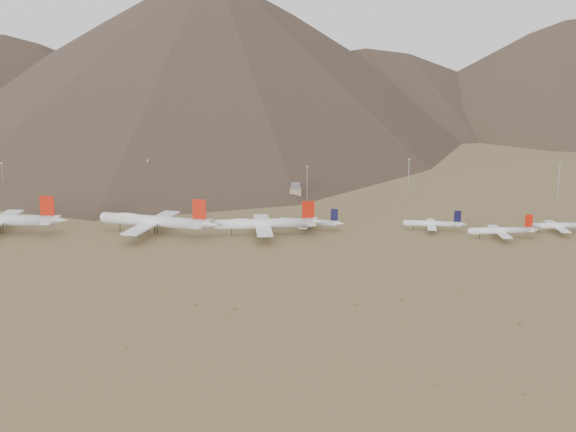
{
  "coord_description": "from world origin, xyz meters",
  "views": [
    {
      "loc": [
        42.63,
        -430.3,
        122.77
      ],
      "look_at": [
        27.6,
        30.0,
        10.19
      ],
      "focal_mm": 50.0,
      "sensor_mm": 36.0,
      "label": 1
    }
  ],
  "objects_px": {
    "widebody_centre": "(154,221)",
    "control_tower": "(296,192)",
    "widebody_east": "(265,223)",
    "narrowbody_b": "(434,224)",
    "narrowbody_a": "(311,222)"
  },
  "relations": [
    {
      "from": "narrowbody_b",
      "to": "widebody_centre",
      "type": "bearing_deg",
      "value": -169.79
    },
    {
      "from": "widebody_centre",
      "to": "widebody_east",
      "type": "xyz_separation_m",
      "value": [
        65.58,
        0.17,
        -0.98
      ]
    },
    {
      "from": "widebody_centre",
      "to": "control_tower",
      "type": "relative_size",
      "value": 6.24
    },
    {
      "from": "narrowbody_a",
      "to": "control_tower",
      "type": "distance_m",
      "value": 81.58
    },
    {
      "from": "narrowbody_b",
      "to": "control_tower",
      "type": "height_order",
      "value": "narrowbody_b"
    },
    {
      "from": "widebody_east",
      "to": "control_tower",
      "type": "distance_m",
      "value": 96.53
    },
    {
      "from": "widebody_east",
      "to": "narrowbody_b",
      "type": "relative_size",
      "value": 1.75
    },
    {
      "from": "widebody_centre",
      "to": "narrowbody_a",
      "type": "bearing_deg",
      "value": 23.74
    },
    {
      "from": "widebody_east",
      "to": "narrowbody_b",
      "type": "xyz_separation_m",
      "value": [
        100.75,
        13.41,
        -2.76
      ]
    },
    {
      "from": "widebody_east",
      "to": "narrowbody_a",
      "type": "distance_m",
      "value": 30.45
    },
    {
      "from": "widebody_centre",
      "to": "narrowbody_a",
      "type": "distance_m",
      "value": 93.49
    },
    {
      "from": "widebody_east",
      "to": "narrowbody_b",
      "type": "bearing_deg",
      "value": 0.79
    },
    {
      "from": "control_tower",
      "to": "narrowbody_a",
      "type": "bearing_deg",
      "value": -82.23
    },
    {
      "from": "widebody_centre",
      "to": "control_tower",
      "type": "distance_m",
      "value": 125.35
    },
    {
      "from": "widebody_east",
      "to": "control_tower",
      "type": "xyz_separation_m",
      "value": [
        15.67,
        95.24,
        -1.55
      ]
    }
  ]
}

